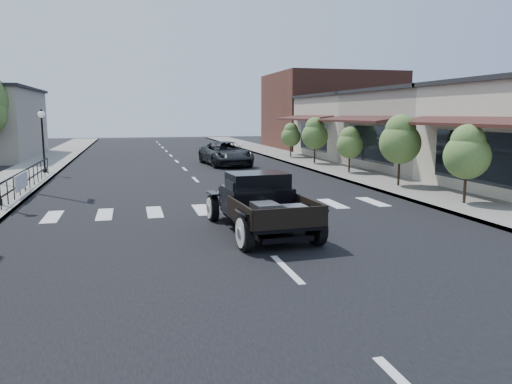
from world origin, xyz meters
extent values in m
plane|color=black|center=(0.00, 0.00, 0.00)|extent=(120.00, 120.00, 0.00)
cube|color=black|center=(0.00, 15.00, 0.01)|extent=(14.00, 80.00, 0.02)
cube|color=gray|center=(-8.50, 15.00, 0.07)|extent=(3.00, 80.00, 0.15)
cube|color=gray|center=(8.50, 15.00, 0.07)|extent=(3.00, 80.00, 0.15)
cube|color=#ADA491|center=(15.00, 13.00, 2.25)|extent=(10.00, 9.00, 4.50)
cube|color=#B3AA98|center=(15.00, 22.00, 2.25)|extent=(10.00, 9.00, 4.50)
cube|color=brown|center=(15.50, 32.00, 3.50)|extent=(11.00, 10.00, 7.00)
imported|color=black|center=(2.80, 18.56, 0.75)|extent=(2.96, 5.60, 1.50)
camera|label=1|loc=(-3.12, -12.68, 3.26)|focal=35.00mm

